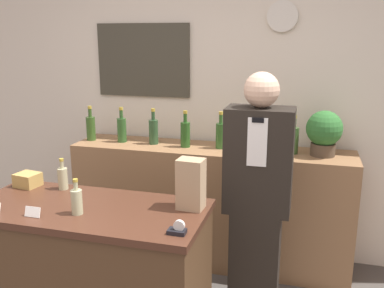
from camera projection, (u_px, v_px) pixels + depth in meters
back_wall at (209, 98)px, 3.66m from camera, size 5.20×0.09×2.70m
back_shelf at (210, 205)px, 3.57m from camera, size 2.28×0.47×0.99m
display_counter at (92, 279)px, 2.55m from camera, size 1.36×0.62×0.92m
shopkeeper at (257, 202)px, 2.76m from camera, size 0.42×0.26×1.66m
potted_plant at (324, 131)px, 3.19m from camera, size 0.27×0.27×0.34m
paper_bag at (191, 184)px, 2.38m from camera, size 0.15×0.12×0.29m
tape_dispenser at (178, 229)px, 2.10m from camera, size 0.09×0.06×0.07m
price_card_right at (33, 212)px, 2.29m from camera, size 0.09×0.02×0.06m
gift_box at (28, 180)px, 2.76m from camera, size 0.16×0.15×0.09m
counter_bottle_1 at (63, 178)px, 2.70m from camera, size 0.06×0.06×0.20m
counter_bottle_2 at (77, 201)px, 2.32m from camera, size 0.06×0.06×0.20m
shelf_bottle_0 at (91, 127)px, 3.69m from camera, size 0.08×0.08×0.30m
shelf_bottle_1 at (122, 129)px, 3.63m from camera, size 0.08×0.08×0.30m
shelf_bottle_2 at (154, 131)px, 3.56m from camera, size 0.08×0.08×0.30m
shelf_bottle_3 at (185, 133)px, 3.46m from camera, size 0.08×0.08×0.30m
shelf_bottle_4 at (221, 135)px, 3.42m from camera, size 0.08×0.08×0.30m
shelf_bottle_5 at (256, 137)px, 3.34m from camera, size 0.08×0.08×0.30m
shelf_bottle_6 at (293, 139)px, 3.27m from camera, size 0.08×0.08×0.30m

